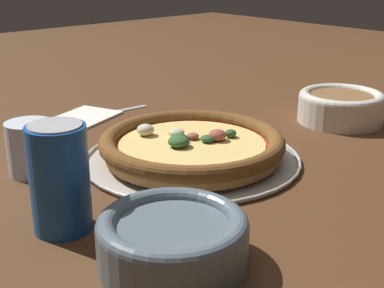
# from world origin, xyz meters

# --- Properties ---
(ground_plane) EXTENTS (3.00, 3.00, 0.00)m
(ground_plane) POSITION_xyz_m (0.00, 0.00, 0.00)
(ground_plane) COLOR #4C2D19
(pizza_tray) EXTENTS (0.33, 0.33, 0.01)m
(pizza_tray) POSITION_xyz_m (0.00, 0.00, 0.00)
(pizza_tray) COLOR #B7B2A8
(pizza_tray) RESTS_ON ground_plane
(pizza) EXTENTS (0.28, 0.28, 0.04)m
(pizza) POSITION_xyz_m (-0.00, 0.00, 0.03)
(pizza) COLOR tan
(pizza) RESTS_ON pizza_tray
(bowl_near) EXTENTS (0.15, 0.15, 0.05)m
(bowl_near) POSITION_xyz_m (-0.20, -0.20, 0.03)
(bowl_near) COLOR slate
(bowl_near) RESTS_ON ground_plane
(bowl_far) EXTENTS (0.15, 0.15, 0.06)m
(bowl_far) POSITION_xyz_m (0.34, -0.04, 0.03)
(bowl_far) COLOR silver
(bowl_far) RESTS_ON ground_plane
(drinking_cup) EXTENTS (0.06, 0.06, 0.08)m
(drinking_cup) POSITION_xyz_m (-0.20, 0.12, 0.04)
(drinking_cup) COLOR silver
(drinking_cup) RESTS_ON ground_plane
(napkin) EXTENTS (0.16, 0.14, 0.01)m
(napkin) POSITION_xyz_m (-0.01, 0.30, 0.00)
(napkin) COLOR white
(napkin) RESTS_ON ground_plane
(fork) EXTENTS (0.18, 0.03, 0.00)m
(fork) POSITION_xyz_m (0.03, 0.30, 0.00)
(fork) COLOR #B7B7BC
(fork) RESTS_ON ground_plane
(beverage_can) EXTENTS (0.07, 0.07, 0.12)m
(beverage_can) POSITION_xyz_m (-0.25, -0.06, 0.06)
(beverage_can) COLOR #194C99
(beverage_can) RESTS_ON ground_plane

